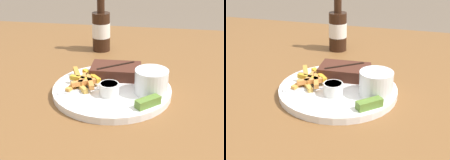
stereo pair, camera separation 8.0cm
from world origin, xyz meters
The scene contains 10 objects.
dining_table centered at (0.00, 0.00, 0.69)m, with size 1.52×1.31×0.75m.
dinner_plate centered at (0.00, 0.00, 0.76)m, with size 0.31×0.31×0.02m.
steak_portion centered at (0.00, 0.07, 0.78)m, with size 0.14×0.09×0.03m.
fries_pile centered at (-0.08, 0.00, 0.78)m, with size 0.09×0.12×0.02m.
coleslaw_cup centered at (0.10, -0.02, 0.80)m, with size 0.08×0.08×0.06m.
dipping_sauce_cup centered at (0.00, -0.04, 0.78)m, with size 0.05×0.05×0.03m.
pickle_spear centered at (0.10, -0.08, 0.78)m, with size 0.06×0.06×0.02m.
fork_utensil centered at (-0.07, -0.04, 0.77)m, with size 0.13×0.07×0.00m.
knife_utensil centered at (-0.02, 0.04, 0.77)m, with size 0.09×0.16×0.01m.
beer_bottle centered at (-0.09, 0.33, 0.83)m, with size 0.06×0.06×0.22m.
Camera 1 is at (0.12, -0.72, 1.13)m, focal length 50.00 mm.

